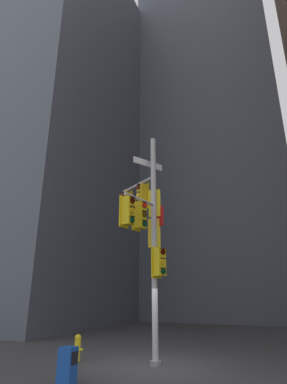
% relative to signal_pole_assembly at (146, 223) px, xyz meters
% --- Properties ---
extents(ground, '(120.00, 120.00, 0.00)m').
position_rel_signal_pole_assembly_xyz_m(ground, '(0.30, 0.05, -4.96)').
color(ground, '#38383A').
extents(building_tower_left, '(16.42, 16.42, 37.43)m').
position_rel_signal_pole_assembly_xyz_m(building_tower_left, '(-16.14, 10.73, 13.75)').
color(building_tower_left, '#4C5460').
rests_on(building_tower_left, ground).
extents(building_mid_block, '(14.74, 14.74, 47.14)m').
position_rel_signal_pole_assembly_xyz_m(building_mid_block, '(-0.88, 23.91, 18.61)').
color(building_mid_block, '#4C5460').
rests_on(building_mid_block, ground).
extents(signal_pole_assembly, '(2.58, 3.19, 8.65)m').
position_rel_signal_pole_assembly_xyz_m(signal_pole_assembly, '(0.00, 0.00, 0.00)').
color(signal_pole_assembly, '#B2B2B5').
rests_on(signal_pole_assembly, ground).
extents(fire_hydrant, '(0.33, 0.23, 0.91)m').
position_rel_signal_pole_assembly_xyz_m(fire_hydrant, '(-2.58, -0.45, -4.49)').
color(fire_hydrant, yellow).
rests_on(fire_hydrant, ground).
extents(newspaper_box, '(0.45, 0.36, 0.91)m').
position_rel_signal_pole_assembly_xyz_m(newspaper_box, '(-1.08, -3.02, -4.50)').
color(newspaper_box, '#194CB2').
rests_on(newspaper_box, ground).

